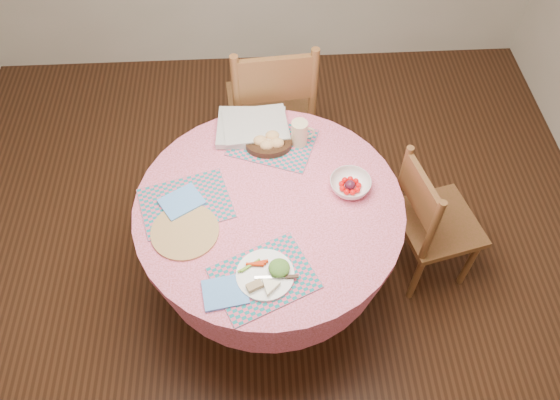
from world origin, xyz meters
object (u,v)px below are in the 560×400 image
Objects in this scene: wicker_trivet at (185,231)px; fruit_bowl at (350,185)px; bread_bowl at (269,142)px; chair_right at (431,221)px; dinner_plate at (267,275)px; chair_back at (272,108)px; latte_mug at (300,133)px; dining_table at (270,228)px.

fruit_bowl reaches higher than wicker_trivet.
bread_bowl is 0.98× the size of fruit_bowl.
chair_right reaches higher than dinner_plate.
chair_back is 1.23m from dinner_plate.
dinner_plate is 0.77m from latte_mug.
dinner_plate is 1.06× the size of fruit_bowl.
chair_right is 3.70× the size of fruit_bowl.
wicker_trivet is at bearing -160.75° from dining_table.
chair_right reaches higher than bread_bowl.
latte_mug is (0.17, 0.37, 0.27)m from dining_table.
bread_bowl is at bearing -173.60° from latte_mug.
bread_bowl is 0.16m from latte_mug.
latte_mug reaches higher than wicker_trivet.
dining_table is at bearing -114.37° from latte_mug.
chair_right is at bearing 27.56° from dinner_plate.
dinner_plate is 0.73m from bread_bowl.
fruit_bowl is at bearing 48.00° from dinner_plate.
bread_bowl is 1.70× the size of latte_mug.
dining_table is 0.49m from latte_mug.
dinner_plate is at bearing 104.01° from chair_right.
wicker_trivet is 0.62m from bread_bowl.
chair_back is 0.54m from bread_bowl.
dining_table is 0.84m from chair_right.
bread_bowl is at bearing 87.00° from dinner_plate.
dinner_plate is (-0.07, -1.21, 0.22)m from chair_back.
latte_mug is 0.37m from fruit_bowl.
fruit_bowl is at bearing 10.48° from dining_table.
chair_back reaches higher than dining_table.
dinner_plate is (-0.02, -0.38, 0.22)m from dining_table.
chair_back is at bearing 86.47° from dinner_plate.
dining_table is at bearing 81.86° from chair_back.
chair_back is 3.54× the size of wicker_trivet.
wicker_trivet is 1.27× the size of fruit_bowl.
fruit_bowl is (0.75, 0.20, 0.02)m from wicker_trivet.
chair_right is (0.83, 0.07, -0.10)m from dining_table.
bread_bowl is (-0.81, 0.28, 0.33)m from chair_right.
fruit_bowl is (0.33, -0.76, 0.23)m from chair_back.
fruit_bowl is at bearing -37.88° from bread_bowl.
chair_right reaches higher than dining_table.
latte_mug is at bearing 99.46° from chair_back.
dining_table is 5.26× the size of fruit_bowl.
wicker_trivet is (-0.42, -0.96, 0.20)m from chair_back.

